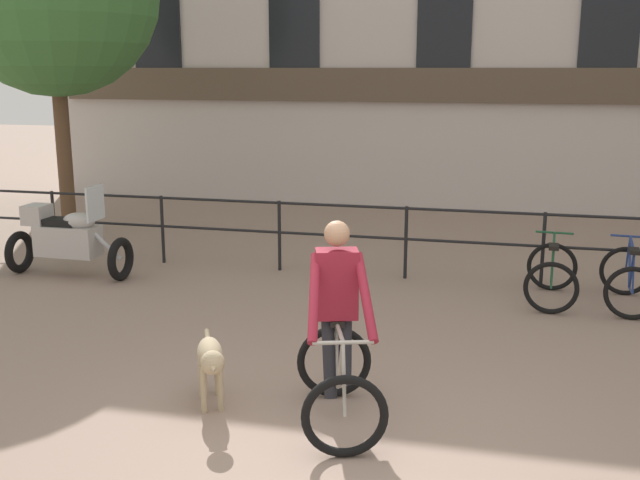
{
  "coord_description": "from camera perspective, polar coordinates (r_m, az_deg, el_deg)",
  "views": [
    {
      "loc": [
        1.26,
        -5.14,
        2.95
      ],
      "look_at": [
        -0.69,
        2.86,
        1.05
      ],
      "focal_mm": 42.0,
      "sensor_mm": 36.0,
      "label": 1
    }
  ],
  "objects": [
    {
      "name": "ground_plane",
      "position": [
        6.06,
        -0.08,
        -16.14
      ],
      "size": [
        60.0,
        60.0,
        0.0
      ],
      "primitive_type": "plane",
      "color": "gray"
    },
    {
      "name": "parked_bicycle_mid_left",
      "position": [
        10.16,
        22.49,
        -2.8
      ],
      "size": [
        0.73,
        1.15,
        0.86
      ],
      "rotation": [
        0.0,
        0.0,
        3.07
      ],
      "color": "black",
      "rests_on": "ground_plane"
    },
    {
      "name": "cyclist_with_bike",
      "position": [
        6.36,
        1.38,
        -7.13
      ],
      "size": [
        0.99,
        1.32,
        1.7
      ],
      "rotation": [
        0.0,
        0.0,
        0.3
      ],
      "color": "black",
      "rests_on": "ground_plane"
    },
    {
      "name": "parked_bicycle_near_lamp",
      "position": [
        10.05,
        17.24,
        -2.55
      ],
      "size": [
        0.73,
        1.15,
        0.86
      ],
      "rotation": [
        0.0,
        0.0,
        3.08
      ],
      "color": "black",
      "rests_on": "ground_plane"
    },
    {
      "name": "canal_railing",
      "position": [
        10.65,
        6.58,
        0.76
      ],
      "size": [
        15.05,
        0.05,
        1.05
      ],
      "color": "black",
      "rests_on": "ground_plane"
    },
    {
      "name": "parked_motorcycle",
      "position": [
        11.32,
        -18.72,
        0.11
      ],
      "size": [
        1.78,
        0.65,
        1.35
      ],
      "rotation": [
        0.0,
        0.0,
        1.55
      ],
      "color": "black",
      "rests_on": "ground_plane"
    },
    {
      "name": "dog",
      "position": [
        6.71,
        -8.34,
        -8.96
      ],
      "size": [
        0.5,
        0.89,
        0.65
      ],
      "rotation": [
        0.0,
        0.0,
        0.45
      ],
      "color": "tan",
      "rests_on": "ground_plane"
    }
  ]
}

